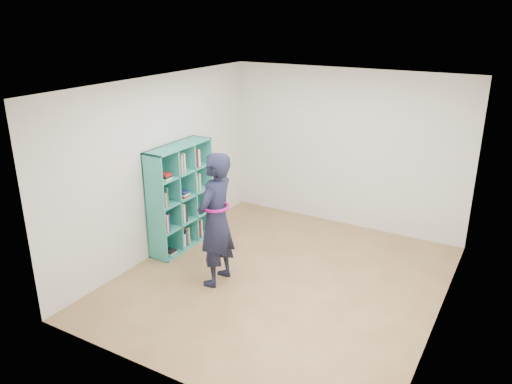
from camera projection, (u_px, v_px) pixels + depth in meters
The scene contains 9 objects.
floor at pixel (281, 280), 6.74m from camera, with size 4.50×4.50×0.00m, color brown.
ceiling at pixel (285, 86), 5.85m from camera, with size 4.50×4.50×0.00m, color white.
wall_left at pixel (160, 166), 7.23m from camera, with size 0.02×4.50×2.60m, color silver.
wall_right at pixel (449, 221), 5.36m from camera, with size 0.02×4.50×2.60m, color silver.
wall_back at pixel (346, 149), 8.13m from camera, with size 4.00×0.02×2.60m, color silver.
wall_front at pixel (170, 263), 4.46m from camera, with size 4.00×0.02×2.60m, color silver.
bookshelf at pixel (179, 198), 7.50m from camera, with size 0.35×1.20×1.60m.
person at pixel (216, 220), 6.41m from camera, with size 0.45×0.67×1.79m.
smartphone at pixel (209, 207), 6.50m from camera, with size 0.02×0.09×0.13m.
Camera 1 is at (2.65, -5.31, 3.43)m, focal length 35.00 mm.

